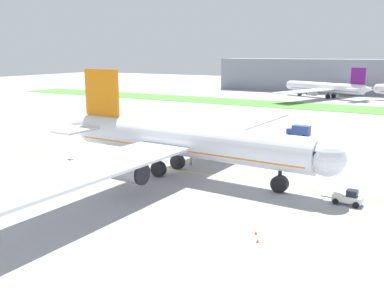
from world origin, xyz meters
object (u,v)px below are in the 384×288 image
at_px(pushback_tug, 348,198).
at_px(airliner_foreground, 181,141).
at_px(traffic_cone_port_wing, 256,232).
at_px(ground_crew_wingwalker_port, 191,160).
at_px(parked_airliner_far_left, 327,88).
at_px(traffic_cone_starboard_wing, 33,173).
at_px(service_truck_baggage_loader, 299,131).
at_px(traffic_cone_near_nose, 258,240).

bearing_deg(pushback_tug, airliner_foreground, 177.55).
bearing_deg(traffic_cone_port_wing, ground_crew_wingwalker_port, 133.46).
bearing_deg(ground_crew_wingwalker_port, pushback_tug, -14.49).
distance_m(traffic_cone_port_wing, parked_airliner_far_left, 168.37).
distance_m(traffic_cone_port_wing, traffic_cone_starboard_wing, 45.11).
distance_m(ground_crew_wingwalker_port, parked_airliner_far_left, 141.43).
bearing_deg(service_truck_baggage_loader, parked_airliner_far_left, 99.05).
bearing_deg(ground_crew_wingwalker_port, traffic_cone_near_nose, -47.60).
xyz_separation_m(ground_crew_wingwalker_port, traffic_cone_near_nose, (24.24, -26.55, -0.71)).
xyz_separation_m(traffic_cone_starboard_wing, parked_airliner_far_left, (15.53, 161.19, 4.76)).
distance_m(ground_crew_wingwalker_port, service_truck_baggage_loader, 39.98).
xyz_separation_m(airliner_foreground, ground_crew_wingwalker_port, (-1.89, 6.75, -5.28)).
bearing_deg(ground_crew_wingwalker_port, service_truck_baggage_loader, 75.23).
bearing_deg(service_truck_baggage_loader, traffic_cone_starboard_wing, -118.54).
height_order(ground_crew_wingwalker_port, traffic_cone_near_nose, ground_crew_wingwalker_port).
height_order(pushback_tug, service_truck_baggage_loader, service_truck_baggage_loader).
xyz_separation_m(airliner_foreground, traffic_cone_near_nose, (22.35, -19.80, -5.99)).
xyz_separation_m(airliner_foreground, pushback_tug, (29.03, -1.24, -5.25)).
xyz_separation_m(ground_crew_wingwalker_port, traffic_cone_port_wing, (23.21, -24.49, -0.71)).
bearing_deg(parked_airliner_far_left, traffic_cone_starboard_wing, -95.50).
relative_size(ground_crew_wingwalker_port, parked_airliner_far_left, 0.02).
bearing_deg(traffic_cone_near_nose, traffic_cone_port_wing, 116.68).
distance_m(pushback_tug, traffic_cone_starboard_wing, 53.95).
bearing_deg(parked_airliner_far_left, service_truck_baggage_loader, -80.95).
relative_size(airliner_foreground, ground_crew_wingwalker_port, 55.07).
bearing_deg(pushback_tug, parked_airliner_far_left, 103.95).
relative_size(ground_crew_wingwalker_port, traffic_cone_port_wing, 2.82).
xyz_separation_m(pushback_tug, parked_airliner_far_left, (-37.07, 149.23, 4.02)).
bearing_deg(service_truck_baggage_loader, airliner_foreground, -100.37).
distance_m(ground_crew_wingwalker_port, traffic_cone_port_wing, 33.75).
bearing_deg(airliner_foreground, traffic_cone_port_wing, -39.76).
relative_size(traffic_cone_port_wing, traffic_cone_starboard_wing, 1.00).
xyz_separation_m(traffic_cone_near_nose, traffic_cone_starboard_wing, (-45.92, 6.60, 0.00)).
height_order(airliner_foreground, traffic_cone_port_wing, airliner_foreground).
height_order(airliner_foreground, parked_airliner_far_left, airliner_foreground).
relative_size(airliner_foreground, traffic_cone_near_nose, 155.41).
bearing_deg(traffic_cone_port_wing, parked_airliner_far_left, 100.05).
distance_m(airliner_foreground, traffic_cone_near_nose, 30.45).
xyz_separation_m(service_truck_baggage_loader, parked_airliner_far_left, (-16.34, 102.58, 3.39)).
bearing_deg(traffic_cone_port_wing, pushback_tug, 64.93).
bearing_deg(traffic_cone_near_nose, traffic_cone_starboard_wing, 171.83).
distance_m(traffic_cone_near_nose, traffic_cone_starboard_wing, 46.39).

